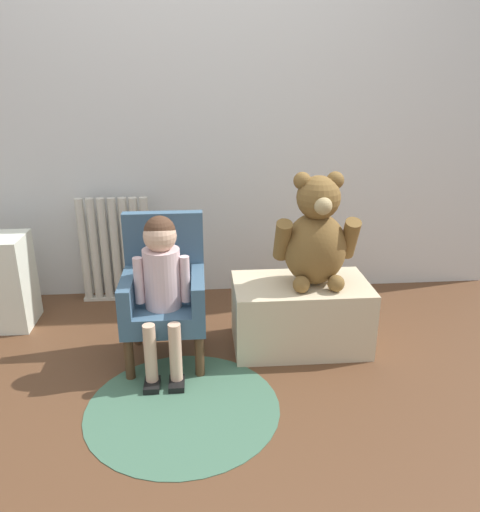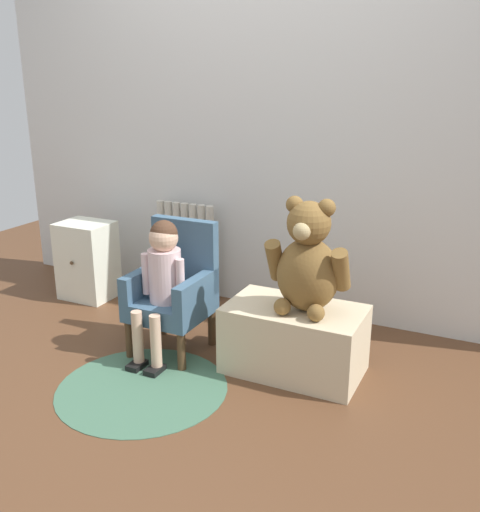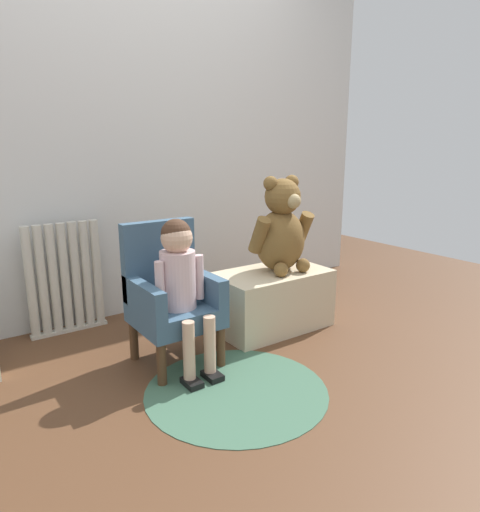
{
  "view_description": "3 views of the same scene",
  "coord_description": "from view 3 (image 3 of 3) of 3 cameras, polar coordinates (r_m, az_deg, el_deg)",
  "views": [
    {
      "loc": [
        0.01,
        -1.79,
        1.33
      ],
      "look_at": [
        0.19,
        0.44,
        0.51
      ],
      "focal_mm": 35.0,
      "sensor_mm": 36.0,
      "label": 1
    },
    {
      "loc": [
        1.39,
        -1.99,
        1.44
      ],
      "look_at": [
        0.22,
        0.42,
        0.59
      ],
      "focal_mm": 40.0,
      "sensor_mm": 36.0,
      "label": 2
    },
    {
      "loc": [
        -1.14,
        -1.53,
        1.08
      ],
      "look_at": [
        0.22,
        0.39,
        0.5
      ],
      "focal_mm": 32.0,
      "sensor_mm": 36.0,
      "label": 3
    }
  ],
  "objects": [
    {
      "name": "radiator",
      "position": [
        2.81,
        -21.01,
        -2.69
      ],
      "size": [
        0.43,
        0.05,
        0.65
      ],
      "color": "beige",
      "rests_on": "ground_plane"
    },
    {
      "name": "floor_rug",
      "position": [
        2.13,
        -0.46,
        -16.43
      ],
      "size": [
        0.82,
        0.82,
        0.01
      ],
      "primitive_type": "cylinder",
      "color": "#3F664F",
      "rests_on": "ground_plane"
    },
    {
      "name": "child_figure",
      "position": [
        2.17,
        -7.48,
        -2.16
      ],
      "size": [
        0.25,
        0.35,
        0.74
      ],
      "color": "beige",
      "rests_on": "ground_plane"
    },
    {
      "name": "large_teddy_bear",
      "position": [
        2.66,
        5.17,
        3.28
      ],
      "size": [
        0.41,
        0.28,
        0.56
      ],
      "color": "brown",
      "rests_on": "low_bench"
    },
    {
      "name": "child_armchair",
      "position": [
        2.31,
        -8.67,
        -4.86
      ],
      "size": [
        0.39,
        0.39,
        0.7
      ],
      "color": "#3B5A74",
      "rests_on": "ground_plane"
    },
    {
      "name": "low_bench",
      "position": [
        2.74,
        3.93,
        -5.46
      ],
      "size": [
        0.68,
        0.4,
        0.35
      ],
      "primitive_type": "cube",
      "color": "beige",
      "rests_on": "ground_plane"
    },
    {
      "name": "ground_plane",
      "position": [
        2.19,
        1.22,
        -15.61
      ],
      "size": [
        6.0,
        6.0,
        0.0
      ],
      "primitive_type": "plane",
      "color": "brown"
    },
    {
      "name": "back_wall",
      "position": [
        2.99,
        -13.36,
        15.87
      ],
      "size": [
        3.8,
        0.05,
        2.4
      ],
      "primitive_type": "cube",
      "color": "silver",
      "rests_on": "ground_plane"
    }
  ]
}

